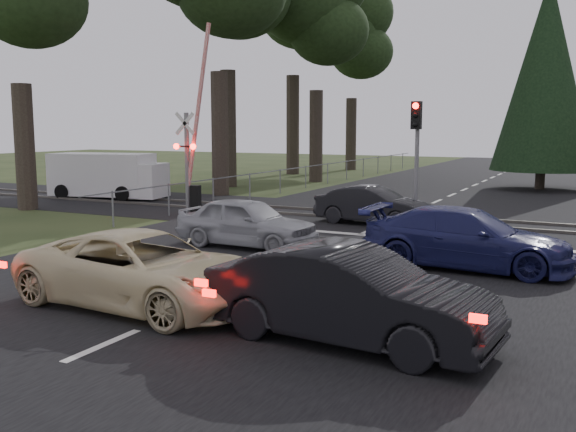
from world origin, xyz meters
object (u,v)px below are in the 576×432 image
Objects in this scene: dark_hatchback at (349,296)px; white_van at (110,176)px; blue_sedan at (467,239)px; dark_car_far at (373,206)px; crossing_signal at (192,160)px; cream_coupe at (143,270)px; traffic_signal_center at (416,141)px; silver_car at (247,222)px.

white_van reaches higher than dark_hatchback.
dark_car_far is at bearing 38.64° from blue_sedan.
crossing_signal is 1.79× the size of dark_car_far.
cream_coupe is 7.55m from blue_sedan.
traffic_signal_center is at bearing 27.50° from blue_sedan.
crossing_signal is at bearing 100.99° from dark_car_far.
crossing_signal reaches higher than white_van.
traffic_signal_center reaches higher than silver_car.
blue_sedan is 0.87× the size of white_van.
blue_sedan is 6.88m from dark_car_far.
silver_car is 5.72m from dark_car_far.
blue_sedan is at bearing -23.58° from crossing_signal.
crossing_signal is 15.29m from dark_hatchback.
crossing_signal reaches higher than blue_sedan.
traffic_signal_center reaches higher than blue_sedan.
dark_hatchback is at bearing -136.41° from silver_car.
traffic_signal_center reaches higher than dark_car_far.
blue_sedan is at bearing -35.10° from white_van.
crossing_signal is 7.10m from dark_car_far.
blue_sedan is 19.22m from white_van.
blue_sedan is (4.67, 5.94, 0.01)m from cream_coupe.
crossing_signal is at bearing 34.31° from cream_coupe.
white_van is (-17.63, 7.64, 0.34)m from blue_sedan.
traffic_signal_center is at bearing -26.19° from silver_car.
cream_coupe is at bearing -59.17° from crossing_signal.
white_van is (-14.80, 1.89, -1.76)m from traffic_signal_center.
crossing_signal reaches higher than dark_hatchback.
crossing_signal reaches higher than cream_coupe.
crossing_signal is 1.26× the size of white_van.
blue_sedan is (11.11, -4.85, -1.36)m from crossing_signal.
white_van reaches higher than silver_car.
cream_coupe is (6.44, -10.79, -1.37)m from crossing_signal.
silver_car is at bearing 167.96° from dark_car_far.
dark_hatchback is 21.94m from white_van.
traffic_signal_center is 0.92× the size of dark_hatchback.
blue_sedan is at bearing -87.89° from silver_car.
cream_coupe is 1.11× the size of dark_hatchback.
blue_sedan is (5.95, -0.03, 0.02)m from silver_car.
white_van is at bearing 172.70° from traffic_signal_center.
crossing_signal is at bearing 48.74° from dark_hatchback.
dark_hatchback reaches higher than silver_car.
dark_hatchback is (10.56, -10.98, -1.32)m from crossing_signal.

